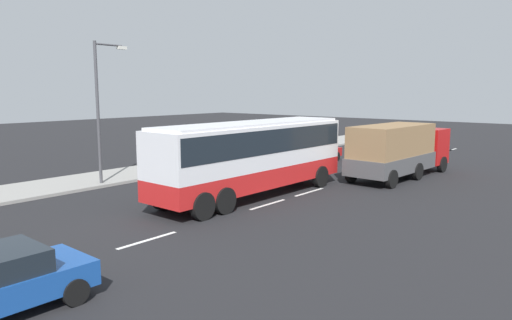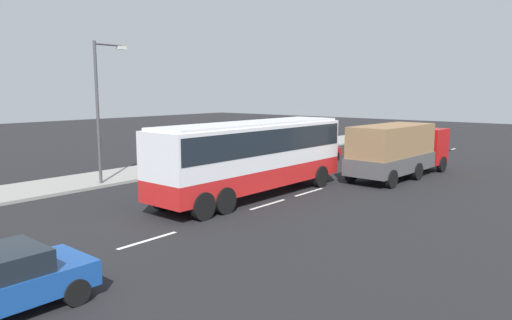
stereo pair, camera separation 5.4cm
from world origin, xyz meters
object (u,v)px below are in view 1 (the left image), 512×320
(cargo_truck, at_px, (399,149))
(street_lamp, at_px, (101,103))
(coach_bus, at_px, (253,151))
(car_red_compact, at_px, (313,151))
(pedestrian_near_curb, at_px, (245,146))

(cargo_truck, bearing_deg, street_lamp, 140.84)
(street_lamp, bearing_deg, coach_bus, -69.35)
(car_red_compact, bearing_deg, pedestrian_near_curb, 125.56)
(car_red_compact, bearing_deg, cargo_truck, -101.75)
(car_red_compact, relative_size, pedestrian_near_curb, 2.76)
(cargo_truck, height_order, pedestrian_near_curb, cargo_truck)
(pedestrian_near_curb, height_order, street_lamp, street_lamp)
(car_red_compact, distance_m, pedestrian_near_curb, 4.82)
(pedestrian_near_curb, distance_m, street_lamp, 11.90)
(coach_bus, height_order, cargo_truck, coach_bus)
(car_red_compact, height_order, pedestrian_near_curb, pedestrian_near_curb)
(coach_bus, distance_m, pedestrian_near_curb, 11.62)
(cargo_truck, height_order, street_lamp, street_lamp)
(coach_bus, height_order, pedestrian_near_curb, coach_bus)
(coach_bus, relative_size, street_lamp, 1.53)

